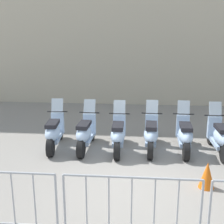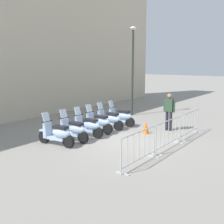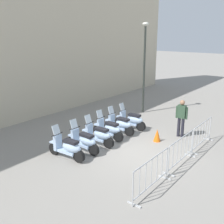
{
  "view_description": "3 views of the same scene",
  "coord_description": "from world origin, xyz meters",
  "px_view_note": "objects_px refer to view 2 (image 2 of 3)",
  "views": [
    {
      "loc": [
        0.59,
        -5.67,
        3.09
      ],
      "look_at": [
        -0.82,
        2.11,
        0.95
      ],
      "focal_mm": 49.1,
      "sensor_mm": 36.0,
      "label": 1
    },
    {
      "loc": [
        -8.78,
        -6.75,
        3.09
      ],
      "look_at": [
        0.34,
        1.16,
        1.01
      ],
      "focal_mm": 45.28,
      "sensor_mm": 36.0,
      "label": 2
    },
    {
      "loc": [
        -7.96,
        -5.93,
        4.52
      ],
      "look_at": [
        0.27,
        1.74,
        1.28
      ],
      "focal_mm": 43.11,
      "sensor_mm": 36.0,
      "label": 3
    }
  ],
  "objects_px": {
    "barrier_segment_0": "(139,148)",
    "street_lamp": "(133,62)",
    "barrier_segment_2": "(189,124)",
    "officer_near_row_end": "(169,110)",
    "motorcycle_5": "(121,117)",
    "motorcycle_3": "(98,122)",
    "motorcycle_0": "(57,134)",
    "motorcycle_1": "(73,130)",
    "motorcycle_2": "(88,126)",
    "traffic_cone": "(146,128)",
    "motorcycle_4": "(109,119)",
    "barrier_segment_1": "(168,134)"
  },
  "relations": [
    {
      "from": "motorcycle_0",
      "to": "street_lamp",
      "type": "distance_m",
      "value": 7.74
    },
    {
      "from": "motorcycle_4",
      "to": "barrier_segment_1",
      "type": "bearing_deg",
      "value": -104.13
    },
    {
      "from": "barrier_segment_2",
      "to": "officer_near_row_end",
      "type": "relative_size",
      "value": 1.17
    },
    {
      "from": "motorcycle_1",
      "to": "barrier_segment_1",
      "type": "distance_m",
      "value": 3.76
    },
    {
      "from": "barrier_segment_0",
      "to": "street_lamp",
      "type": "distance_m",
      "value": 8.93
    },
    {
      "from": "motorcycle_2",
      "to": "barrier_segment_0",
      "type": "height_order",
      "value": "motorcycle_2"
    },
    {
      "from": "motorcycle_5",
      "to": "motorcycle_1",
      "type": "bearing_deg",
      "value": -174.51
    },
    {
      "from": "barrier_segment_1",
      "to": "traffic_cone",
      "type": "relative_size",
      "value": 3.68
    },
    {
      "from": "barrier_segment_0",
      "to": "street_lamp",
      "type": "relative_size",
      "value": 0.39
    },
    {
      "from": "street_lamp",
      "to": "barrier_segment_1",
      "type": "bearing_deg",
      "value": -131.96
    },
    {
      "from": "barrier_segment_0",
      "to": "barrier_segment_2",
      "type": "relative_size",
      "value": 1.0
    },
    {
      "from": "motorcycle_1",
      "to": "traffic_cone",
      "type": "relative_size",
      "value": 3.14
    },
    {
      "from": "officer_near_row_end",
      "to": "traffic_cone",
      "type": "height_order",
      "value": "officer_near_row_end"
    },
    {
      "from": "barrier_segment_0",
      "to": "traffic_cone",
      "type": "height_order",
      "value": "barrier_segment_0"
    },
    {
      "from": "motorcycle_5",
      "to": "traffic_cone",
      "type": "height_order",
      "value": "motorcycle_5"
    },
    {
      "from": "motorcycle_4",
      "to": "barrier_segment_0",
      "type": "height_order",
      "value": "motorcycle_4"
    },
    {
      "from": "motorcycle_0",
      "to": "traffic_cone",
      "type": "xyz_separation_m",
      "value": [
        3.76,
        -1.48,
        -0.18
      ]
    },
    {
      "from": "motorcycle_4",
      "to": "barrier_segment_2",
      "type": "height_order",
      "value": "motorcycle_4"
    },
    {
      "from": "motorcycle_1",
      "to": "motorcycle_5",
      "type": "height_order",
      "value": "same"
    },
    {
      "from": "motorcycle_1",
      "to": "motorcycle_5",
      "type": "relative_size",
      "value": 1.0
    },
    {
      "from": "motorcycle_3",
      "to": "motorcycle_5",
      "type": "xyz_separation_m",
      "value": [
        1.71,
        0.1,
        0.0
      ]
    },
    {
      "from": "motorcycle_1",
      "to": "motorcycle_5",
      "type": "xyz_separation_m",
      "value": [
        3.41,
        0.33,
        0.0
      ]
    },
    {
      "from": "motorcycle_0",
      "to": "barrier_segment_1",
      "type": "relative_size",
      "value": 0.85
    },
    {
      "from": "motorcycle_4",
      "to": "barrier_segment_0",
      "type": "distance_m",
      "value": 4.96
    },
    {
      "from": "motorcycle_3",
      "to": "barrier_segment_1",
      "type": "xyz_separation_m",
      "value": [
        -0.08,
        -3.63,
        0.07
      ]
    },
    {
      "from": "motorcycle_0",
      "to": "motorcycle_1",
      "type": "distance_m",
      "value": 0.84
    },
    {
      "from": "motorcycle_3",
      "to": "barrier_segment_1",
      "type": "distance_m",
      "value": 3.63
    },
    {
      "from": "motorcycle_1",
      "to": "motorcycle_2",
      "type": "height_order",
      "value": "same"
    },
    {
      "from": "motorcycle_5",
      "to": "street_lamp",
      "type": "xyz_separation_m",
      "value": [
        2.78,
        1.37,
        2.73
      ]
    },
    {
      "from": "motorcycle_5",
      "to": "street_lamp",
      "type": "height_order",
      "value": "street_lamp"
    },
    {
      "from": "motorcycle_4",
      "to": "motorcycle_5",
      "type": "bearing_deg",
      "value": 0.77
    },
    {
      "from": "motorcycle_1",
      "to": "barrier_segment_0",
      "type": "xyz_separation_m",
      "value": [
        -0.5,
        -3.6,
        0.07
      ]
    },
    {
      "from": "motorcycle_0",
      "to": "motorcycle_3",
      "type": "height_order",
      "value": "same"
    },
    {
      "from": "motorcycle_3",
      "to": "barrier_segment_0",
      "type": "xyz_separation_m",
      "value": [
        -2.19,
        -3.83,
        0.07
      ]
    },
    {
      "from": "motorcycle_3",
      "to": "barrier_segment_1",
      "type": "height_order",
      "value": "motorcycle_3"
    },
    {
      "from": "motorcycle_1",
      "to": "barrier_segment_2",
      "type": "xyz_separation_m",
      "value": [
        3.72,
        -3.2,
        0.07
      ]
    },
    {
      "from": "motorcycle_5",
      "to": "motorcycle_3",
      "type": "bearing_deg",
      "value": -176.78
    },
    {
      "from": "motorcycle_2",
      "to": "traffic_cone",
      "type": "xyz_separation_m",
      "value": [
        2.05,
        -1.58,
        -0.18
      ]
    },
    {
      "from": "motorcycle_1",
      "to": "motorcycle_2",
      "type": "distance_m",
      "value": 0.86
    },
    {
      "from": "motorcycle_3",
      "to": "officer_near_row_end",
      "type": "xyz_separation_m",
      "value": [
        2.42,
        -2.22,
        0.53
      ]
    },
    {
      "from": "barrier_segment_2",
      "to": "street_lamp",
      "type": "bearing_deg",
      "value": 63.21
    },
    {
      "from": "barrier_segment_0",
      "to": "officer_near_row_end",
      "type": "relative_size",
      "value": 1.17
    },
    {
      "from": "motorcycle_0",
      "to": "barrier_segment_0",
      "type": "distance_m",
      "value": 3.56
    },
    {
      "from": "motorcycle_3",
      "to": "officer_near_row_end",
      "type": "distance_m",
      "value": 3.33
    },
    {
      "from": "motorcycle_0",
      "to": "motorcycle_3",
      "type": "xyz_separation_m",
      "value": [
        2.54,
        0.28,
        0.0
      ]
    },
    {
      "from": "motorcycle_0",
      "to": "motorcycle_5",
      "type": "bearing_deg",
      "value": 5.07
    },
    {
      "from": "barrier_segment_0",
      "to": "barrier_segment_1",
      "type": "distance_m",
      "value": 2.12
    },
    {
      "from": "motorcycle_0",
      "to": "officer_near_row_end",
      "type": "relative_size",
      "value": 0.99
    },
    {
      "from": "barrier_segment_0",
      "to": "barrier_segment_1",
      "type": "xyz_separation_m",
      "value": [
        2.11,
        0.2,
        0.0
      ]
    },
    {
      "from": "motorcycle_0",
      "to": "motorcycle_4",
      "type": "xyz_separation_m",
      "value": [
        3.39,
        0.37,
        0.0
      ]
    }
  ]
}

